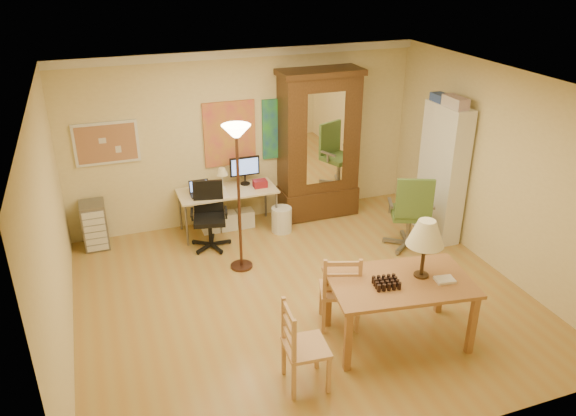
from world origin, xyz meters
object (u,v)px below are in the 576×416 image
object	(u,v)px
dining_table	(410,267)
computer_desk	(229,205)
armoire	(318,154)
bookshelf	(442,173)
office_chair_black	(210,230)
office_chair_green	(409,228)

from	to	relation	value
dining_table	computer_desk	size ratio (longest dim) A/B	1.11
dining_table	armoire	bearing A→B (deg)	84.38
bookshelf	office_chair_black	bearing A→B (deg)	166.48
office_chair_green	bookshelf	world-z (taller)	bookshelf
dining_table	computer_desk	xyz separation A→B (m)	(-1.18, 3.28, -0.50)
computer_desk	armoire	distance (m)	1.63
office_chair_black	bookshelf	world-z (taller)	bookshelf
dining_table	computer_desk	distance (m)	3.52
bookshelf	armoire	bearing A→B (deg)	136.92
dining_table	office_chair_green	distance (m)	2.22
bookshelf	computer_desk	bearing A→B (deg)	156.95
dining_table	office_chair_black	distance (m)	3.31
armoire	office_chair_green	bearing A→B (deg)	-62.61
office_chair_black	bookshelf	distance (m)	3.52
armoire	bookshelf	xyz separation A→B (m)	(1.43, -1.33, -0.02)
office_chair_black	armoire	distance (m)	2.13
armoire	dining_table	bearing A→B (deg)	-95.62
armoire	bookshelf	bearing A→B (deg)	-43.08
office_chair_black	office_chair_green	xyz separation A→B (m)	(2.72, -1.02, 0.05)
office_chair_green	bookshelf	xyz separation A→B (m)	(0.62, 0.22, 0.70)
dining_table	office_chair_black	size ratio (longest dim) A/B	1.69
dining_table	bookshelf	xyz separation A→B (m)	(1.76, 2.03, 0.10)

